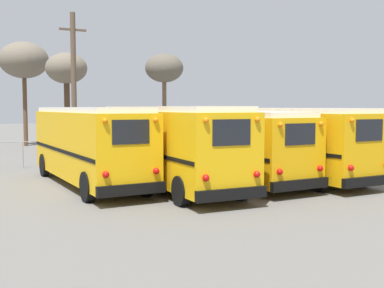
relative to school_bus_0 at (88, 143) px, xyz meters
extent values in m
plane|color=#66635E|center=(4.21, -1.07, -1.75)|extent=(160.00, 160.00, 0.00)
cube|color=#EAAA0F|center=(0.00, 0.02, -0.06)|extent=(2.58, 9.61, 2.65)
cube|color=white|center=(0.00, 0.02, 1.36)|extent=(2.38, 9.22, 0.20)
cube|color=black|center=(0.13, -4.80, -1.21)|extent=(2.37, 0.26, 0.36)
cube|color=black|center=(0.13, -4.77, 0.67)|extent=(1.28, 0.06, 0.79)
sphere|color=red|center=(-0.74, -4.83, -0.66)|extent=(0.22, 0.22, 0.22)
sphere|color=orange|center=(-0.74, -4.83, 1.04)|extent=(0.18, 0.18, 0.18)
sphere|color=red|center=(1.00, -4.78, -0.66)|extent=(0.22, 0.22, 0.22)
sphere|color=orange|center=(1.00, -4.78, 1.04)|extent=(0.18, 0.18, 0.18)
cube|color=black|center=(-1.17, -0.01, -0.26)|extent=(0.28, 9.36, 0.14)
cube|color=black|center=(1.17, 0.05, -0.26)|extent=(0.28, 9.36, 0.14)
cylinder|color=black|center=(-1.17, 3.46, -1.23)|extent=(0.31, 1.05, 1.05)
cylinder|color=black|center=(0.98, 3.52, -1.23)|extent=(0.31, 1.05, 1.05)
cylinder|color=black|center=(-0.98, -3.49, -1.23)|extent=(0.31, 1.05, 1.05)
cylinder|color=black|center=(1.17, -3.43, -1.23)|extent=(0.31, 1.05, 1.05)
cube|color=#EAAA0F|center=(2.81, -1.48, -0.05)|extent=(2.75, 10.85, 2.70)
cube|color=white|center=(2.81, -1.48, 1.40)|extent=(2.55, 10.42, 0.20)
cube|color=black|center=(2.64, -6.91, -1.22)|extent=(2.47, 0.28, 0.36)
cube|color=black|center=(2.64, -6.88, 0.69)|extent=(1.33, 0.07, 0.81)
sphere|color=red|center=(1.73, -6.89, -0.66)|extent=(0.22, 0.22, 0.22)
sphere|color=orange|center=(1.73, -6.89, 1.08)|extent=(0.18, 0.18, 0.18)
sphere|color=red|center=(3.55, -6.95, -0.66)|extent=(0.22, 0.22, 0.22)
sphere|color=orange|center=(3.55, -6.95, 1.08)|extent=(0.18, 0.18, 0.18)
cube|color=black|center=(1.59, -1.44, -0.26)|extent=(0.35, 10.57, 0.14)
cube|color=black|center=(4.03, -1.52, -0.26)|extent=(0.35, 10.57, 0.14)
cylinder|color=black|center=(1.81, 2.65, -1.25)|extent=(0.31, 1.00, 0.99)
cylinder|color=black|center=(4.06, 2.58, -1.25)|extent=(0.31, 1.00, 0.99)
cylinder|color=black|center=(1.55, -5.53, -1.25)|extent=(0.31, 1.00, 0.99)
cylinder|color=black|center=(3.81, -5.60, -1.25)|extent=(0.31, 1.00, 0.99)
cube|color=#E5A00C|center=(5.62, -1.21, -0.17)|extent=(2.88, 10.23, 2.52)
cube|color=white|center=(5.62, -1.21, 1.19)|extent=(2.66, 9.81, 0.20)
cube|color=black|center=(5.82, -6.31, -1.25)|extent=(2.53, 0.30, 0.36)
cube|color=black|center=(5.82, -6.29, 0.53)|extent=(1.36, 0.08, 0.75)
sphere|color=red|center=(4.90, -6.36, -0.73)|extent=(0.22, 0.22, 0.22)
sphere|color=orange|center=(4.90, -6.36, 0.87)|extent=(0.18, 0.18, 0.18)
sphere|color=red|center=(6.75, -6.29, -0.73)|extent=(0.22, 0.22, 0.22)
sphere|color=orange|center=(6.75, -6.29, 0.87)|extent=(0.18, 0.18, 0.18)
cube|color=black|center=(4.37, -1.26, -0.36)|extent=(0.42, 9.93, 0.14)
cube|color=black|center=(6.87, -1.16, -0.36)|extent=(0.42, 9.93, 0.14)
cylinder|color=black|center=(4.31, 2.51, -1.29)|extent=(0.32, 0.94, 0.93)
cylinder|color=black|center=(6.62, 2.60, -1.29)|extent=(0.32, 0.94, 0.93)
cylinder|color=black|center=(4.61, -5.02, -1.29)|extent=(0.32, 0.94, 0.93)
cylinder|color=black|center=(6.92, -4.93, -1.29)|extent=(0.32, 0.94, 0.93)
cube|color=#E5A00C|center=(8.43, -1.77, -0.10)|extent=(2.70, 10.18, 2.65)
cube|color=white|center=(8.43, -1.77, 1.32)|extent=(2.49, 9.77, 0.20)
cube|color=black|center=(8.55, -6.87, -1.24)|extent=(2.52, 0.26, 0.36)
cube|color=black|center=(8.54, -6.84, 0.63)|extent=(1.36, 0.06, 0.79)
sphere|color=red|center=(7.62, -6.90, -0.70)|extent=(0.22, 0.22, 0.22)
sphere|color=orange|center=(7.62, -6.90, 1.00)|extent=(0.18, 0.18, 0.18)
cube|color=black|center=(7.18, -1.80, -0.30)|extent=(0.25, 9.93, 0.14)
cube|color=black|center=(9.67, -1.74, -0.30)|extent=(0.25, 9.93, 0.14)
cylinder|color=black|center=(7.19, 1.97, -1.28)|extent=(0.30, 0.94, 0.93)
cylinder|color=black|center=(9.49, 2.02, -1.28)|extent=(0.30, 0.94, 0.93)
cylinder|color=black|center=(7.36, -5.56, -1.28)|extent=(0.30, 0.94, 0.93)
cylinder|color=black|center=(9.67, -5.50, -1.28)|extent=(0.30, 0.94, 0.93)
cylinder|color=brown|center=(2.52, 13.02, 2.99)|extent=(0.35, 0.35, 9.49)
cube|color=brown|center=(2.52, 13.02, 6.60)|extent=(1.80, 0.14, 0.14)
cylinder|color=brown|center=(0.64, 22.20, 1.23)|extent=(0.34, 0.34, 5.97)
ellipsoid|color=#6B6051|center=(0.64, 22.20, 5.31)|extent=(3.96, 3.96, 2.97)
cylinder|color=brown|center=(9.94, 14.84, 0.95)|extent=(0.33, 0.33, 5.41)
ellipsoid|color=#5B5447|center=(9.94, 14.84, 4.47)|extent=(2.95, 2.95, 2.21)
cylinder|color=#473323|center=(2.89, 16.83, 0.88)|extent=(0.43, 0.43, 5.26)
ellipsoid|color=#6B6051|center=(2.89, 16.83, 4.35)|extent=(3.05, 3.05, 2.28)
cylinder|color=#939399|center=(-1.65, 6.99, -1.05)|extent=(0.06, 0.06, 1.40)
cylinder|color=#939399|center=(0.69, 6.99, -1.05)|extent=(0.06, 0.06, 1.40)
cylinder|color=#939399|center=(3.04, 6.99, -1.05)|extent=(0.06, 0.06, 1.40)
cylinder|color=#939399|center=(5.39, 6.99, -1.05)|extent=(0.06, 0.06, 1.40)
cylinder|color=#939399|center=(7.73, 6.99, -1.05)|extent=(0.06, 0.06, 1.40)
cylinder|color=#939399|center=(10.08, 6.99, -1.05)|extent=(0.06, 0.06, 1.40)
cylinder|color=#939399|center=(12.43, 6.99, -1.05)|extent=(0.06, 0.06, 1.40)
cylinder|color=#939399|center=(4.21, 6.99, -0.35)|extent=(16.43, 0.04, 0.04)
camera|label=1|loc=(-5.15, -19.47, 1.47)|focal=45.00mm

